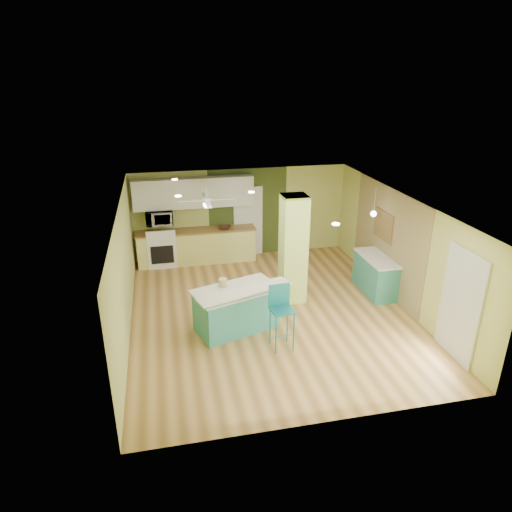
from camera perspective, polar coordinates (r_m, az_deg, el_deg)
The scene contains 23 objects.
floor at distance 10.21m, azimuth 1.72°, elevation -7.02°, with size 6.00×7.00×0.01m, color olive.
ceiling at distance 9.25m, azimuth 1.90°, elevation 6.66°, with size 6.00×7.00×0.01m, color white.
wall_back at distance 12.89m, azimuth -1.92°, elevation 5.41°, with size 6.00×0.01×2.50m, color #C1C86B.
wall_front at distance 6.71m, azimuth 9.08°, elevation -11.96°, with size 6.00×0.01×2.50m, color #C1C86B.
wall_left at distance 9.46m, azimuth -16.19°, elevation -1.98°, with size 0.01×7.00×2.50m, color #C1C86B.
wall_right at distance 10.74m, azimuth 17.57°, elevation 0.81°, with size 0.01×7.00×2.50m, color #C1C86B.
wood_panel at distance 11.22m, azimuth 16.05°, elevation 1.90°, with size 0.02×3.40×2.50m, color olive.
olive_accent at distance 12.91m, azimuth -1.02°, elevation 5.44°, with size 2.20×0.02×2.50m, color #3E4E1F.
interior_door at distance 12.96m, azimuth -0.99°, elevation 4.35°, with size 0.82×0.05×2.00m, color white.
french_door at distance 9.06m, azimuth 24.15°, elevation -5.65°, with size 0.04×1.08×2.10m, color silver.
column at distance 10.27m, azimuth 4.66°, elevation 0.83°, with size 0.55×0.55×2.50m, color #C8E56A.
kitchen_run at distance 12.70m, azimuth -7.40°, elevation 1.26°, with size 3.25×0.63×0.94m.
stove at distance 12.67m, azimuth -11.67°, elevation 0.85°, with size 0.76×0.66×1.08m.
upper_cabinets at distance 12.37m, azimuth -7.79°, elevation 7.85°, with size 3.20×0.34×0.80m, color silver.
microwave at distance 12.39m, azimuth -11.99°, elevation 4.70°, with size 0.70×0.48×0.39m, color white.
ceiling_fan at distance 11.08m, azimuth -6.21°, elevation 6.91°, with size 1.41×1.41×0.61m.
pendant_lamp at distance 11.00m, azimuth 14.48°, elevation 5.16°, with size 0.14×0.14×0.69m.
wall_decor at distance 11.28m, azimuth 15.65°, elevation 3.67°, with size 0.03×0.90×0.70m, color brown.
peninsula at distance 9.38m, azimuth -2.43°, elevation -6.52°, with size 2.05×1.55×1.04m.
bar_stool at distance 8.67m, azimuth 3.13°, elevation -6.31°, with size 0.45×0.45×1.27m.
side_counter at distance 11.27m, azimuth 14.66°, elevation -2.26°, with size 0.59×1.40×0.90m.
fruit_bowl at distance 12.54m, azimuth -3.93°, elevation 3.59°, with size 0.34×0.34×0.08m, color #3D2A19.
canister at distance 9.29m, azimuth -4.17°, elevation -3.35°, with size 0.17×0.17×0.17m, color gold.
Camera 1 is at (-2.16, -8.64, 5.00)m, focal length 32.00 mm.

